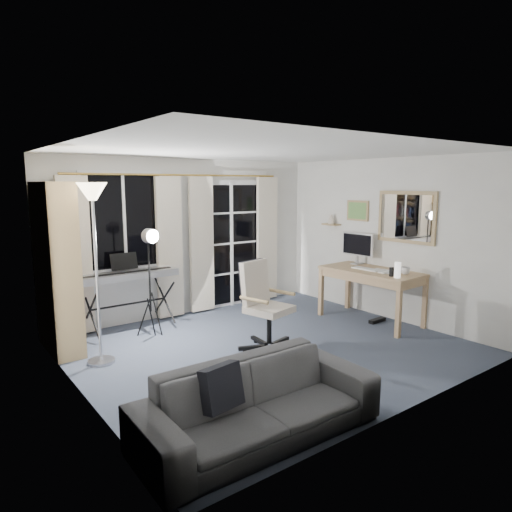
{
  "coord_description": "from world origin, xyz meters",
  "views": [
    {
      "loc": [
        -3.4,
        -4.27,
        2.03
      ],
      "look_at": [
        0.06,
        0.35,
        1.11
      ],
      "focal_mm": 32.0,
      "sensor_mm": 36.0,
      "label": 1
    }
  ],
  "objects_px": {
    "torchiere_lamp": "(94,219)",
    "desk": "(371,276)",
    "bookshelf": "(54,273)",
    "studio_light": "(150,249)",
    "keyboard_piano": "(128,277)",
    "office_chair": "(261,297)",
    "mug": "(405,270)",
    "monitor": "(357,245)",
    "sofa": "(259,391)"
  },
  "relations": [
    {
      "from": "torchiere_lamp",
      "to": "monitor",
      "type": "bearing_deg",
      "value": -5.3
    },
    {
      "from": "keyboard_piano",
      "to": "studio_light",
      "type": "bearing_deg",
      "value": -70.87
    },
    {
      "from": "office_chair",
      "to": "desk",
      "type": "height_order",
      "value": "office_chair"
    },
    {
      "from": "torchiere_lamp",
      "to": "studio_light",
      "type": "xyz_separation_m",
      "value": [
        0.86,
        0.5,
        -0.45
      ]
    },
    {
      "from": "studio_light",
      "to": "keyboard_piano",
      "type": "bearing_deg",
      "value": 98.51
    },
    {
      "from": "bookshelf",
      "to": "mug",
      "type": "height_order",
      "value": "bookshelf"
    },
    {
      "from": "keyboard_piano",
      "to": "desk",
      "type": "distance_m",
      "value": 3.48
    },
    {
      "from": "bookshelf",
      "to": "monitor",
      "type": "relative_size",
      "value": 3.64
    },
    {
      "from": "bookshelf",
      "to": "monitor",
      "type": "height_order",
      "value": "bookshelf"
    },
    {
      "from": "desk",
      "to": "monitor",
      "type": "bearing_deg",
      "value": 63.89
    },
    {
      "from": "office_chair",
      "to": "monitor",
      "type": "height_order",
      "value": "monitor"
    },
    {
      "from": "torchiere_lamp",
      "to": "office_chair",
      "type": "relative_size",
      "value": 1.87
    },
    {
      "from": "torchiere_lamp",
      "to": "keyboard_piano",
      "type": "bearing_deg",
      "value": 52.76
    },
    {
      "from": "office_chair",
      "to": "mug",
      "type": "xyz_separation_m",
      "value": [
        2.06,
        -0.6,
        0.2
      ]
    },
    {
      "from": "desk",
      "to": "sofa",
      "type": "height_order",
      "value": "sofa"
    },
    {
      "from": "studio_light",
      "to": "desk",
      "type": "bearing_deg",
      "value": -35.61
    },
    {
      "from": "studio_light",
      "to": "monitor",
      "type": "relative_size",
      "value": 2.63
    },
    {
      "from": "studio_light",
      "to": "office_chair",
      "type": "xyz_separation_m",
      "value": [
        0.9,
        -1.21,
        -0.55
      ]
    },
    {
      "from": "bookshelf",
      "to": "torchiere_lamp",
      "type": "relative_size",
      "value": 1.0
    },
    {
      "from": "keyboard_piano",
      "to": "desk",
      "type": "bearing_deg",
      "value": -30.47
    },
    {
      "from": "keyboard_piano",
      "to": "monitor",
      "type": "bearing_deg",
      "value": -22.36
    },
    {
      "from": "desk",
      "to": "mug",
      "type": "distance_m",
      "value": 0.53
    },
    {
      "from": "studio_light",
      "to": "mug",
      "type": "relative_size",
      "value": 11.58
    },
    {
      "from": "torchiere_lamp",
      "to": "desk",
      "type": "bearing_deg",
      "value": -12.33
    },
    {
      "from": "sofa",
      "to": "monitor",
      "type": "bearing_deg",
      "value": 30.99
    },
    {
      "from": "keyboard_piano",
      "to": "monitor",
      "type": "height_order",
      "value": "monitor"
    },
    {
      "from": "monitor",
      "to": "sofa",
      "type": "distance_m",
      "value": 3.99
    },
    {
      "from": "bookshelf",
      "to": "keyboard_piano",
      "type": "height_order",
      "value": "bookshelf"
    },
    {
      "from": "studio_light",
      "to": "office_chair",
      "type": "bearing_deg",
      "value": -64.32
    },
    {
      "from": "bookshelf",
      "to": "studio_light",
      "type": "distance_m",
      "value": 1.18
    },
    {
      "from": "office_chair",
      "to": "keyboard_piano",
      "type": "bearing_deg",
      "value": 108.87
    },
    {
      "from": "mug",
      "to": "sofa",
      "type": "distance_m",
      "value": 3.49
    },
    {
      "from": "bookshelf",
      "to": "keyboard_piano",
      "type": "xyz_separation_m",
      "value": [
        1.0,
        0.25,
        -0.21
      ]
    },
    {
      "from": "bookshelf",
      "to": "sofa",
      "type": "relative_size",
      "value": 1.01
    },
    {
      "from": "studio_light",
      "to": "office_chair",
      "type": "height_order",
      "value": "studio_light"
    },
    {
      "from": "bookshelf",
      "to": "monitor",
      "type": "distance_m",
      "value": 4.33
    },
    {
      "from": "sofa",
      "to": "studio_light",
      "type": "bearing_deg",
      "value": 83.97
    },
    {
      "from": "mug",
      "to": "sofa",
      "type": "relative_size",
      "value": 0.06
    },
    {
      "from": "bookshelf",
      "to": "office_chair",
      "type": "distance_m",
      "value": 2.5
    },
    {
      "from": "desk",
      "to": "monitor",
      "type": "height_order",
      "value": "monitor"
    },
    {
      "from": "bookshelf",
      "to": "monitor",
      "type": "xyz_separation_m",
      "value": [
        4.2,
        -1.05,
        0.1
      ]
    },
    {
      "from": "torchiere_lamp",
      "to": "studio_light",
      "type": "height_order",
      "value": "torchiere_lamp"
    },
    {
      "from": "bookshelf",
      "to": "studio_light",
      "type": "bearing_deg",
      "value": -9.02
    },
    {
      "from": "office_chair",
      "to": "monitor",
      "type": "relative_size",
      "value": 1.94
    },
    {
      "from": "office_chair",
      "to": "monitor",
      "type": "distance_m",
      "value": 2.23
    },
    {
      "from": "torchiere_lamp",
      "to": "desk",
      "type": "xyz_separation_m",
      "value": [
        3.72,
        -0.81,
        -0.96
      ]
    },
    {
      "from": "torchiere_lamp",
      "to": "monitor",
      "type": "relative_size",
      "value": 3.62
    },
    {
      "from": "mug",
      "to": "torchiere_lamp",
      "type": "bearing_deg",
      "value": 161.03
    },
    {
      "from": "office_chair",
      "to": "desk",
      "type": "bearing_deg",
      "value": -16.8
    },
    {
      "from": "desk",
      "to": "sofa",
      "type": "xyz_separation_m",
      "value": [
        -3.22,
        -1.5,
        -0.29
      ]
    }
  ]
}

